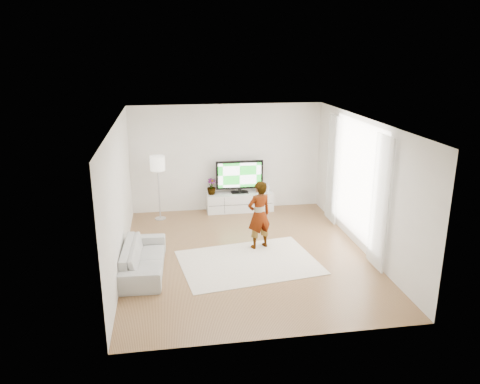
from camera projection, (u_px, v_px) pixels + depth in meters
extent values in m
plane|color=#9F7548|center=(246.00, 255.00, 9.83)|extent=(6.00, 6.00, 0.00)
plane|color=white|center=(247.00, 122.00, 9.00)|extent=(6.00, 6.00, 0.00)
cube|color=white|center=(119.00, 197.00, 9.04)|extent=(0.02, 6.00, 2.80)
cube|color=white|center=(364.00, 186.00, 9.79)|extent=(0.02, 6.00, 2.80)
cube|color=white|center=(227.00, 158.00, 12.25)|extent=(5.00, 0.02, 2.80)
cube|color=white|center=(282.00, 253.00, 6.59)|extent=(5.00, 0.02, 2.80)
cube|color=white|center=(357.00, 179.00, 10.06)|extent=(0.01, 2.60, 2.50)
cube|color=white|center=(380.00, 203.00, 8.85)|extent=(0.04, 0.70, 2.60)
cube|color=white|center=(333.00, 169.00, 11.30)|extent=(0.04, 0.70, 2.60)
cube|color=white|center=(240.00, 202.00, 12.41)|extent=(1.75, 0.49, 0.49)
cube|color=black|center=(241.00, 205.00, 12.18)|extent=(1.70, 0.00, 0.01)
cube|color=black|center=(225.00, 206.00, 12.11)|extent=(0.01, 0.00, 0.43)
cube|color=black|center=(258.00, 204.00, 12.24)|extent=(0.01, 0.00, 0.43)
cube|color=black|center=(240.00, 192.00, 12.36)|extent=(0.44, 0.24, 0.02)
cube|color=black|center=(240.00, 190.00, 12.35)|extent=(0.09, 0.06, 0.09)
cube|color=black|center=(240.00, 175.00, 12.22)|extent=(1.24, 0.07, 0.75)
cube|color=green|center=(240.00, 175.00, 12.19)|extent=(1.13, 0.01, 0.64)
cube|color=white|center=(268.00, 188.00, 12.42)|extent=(0.08, 0.15, 0.20)
cube|color=#4CB2FF|center=(269.00, 188.00, 12.35)|extent=(0.01, 0.00, 0.11)
imported|color=#3F7238|center=(212.00, 186.00, 12.16)|extent=(0.30, 0.30, 0.43)
cube|color=#F4E5D0|center=(249.00, 262.00, 9.46)|extent=(2.95, 2.31, 0.01)
imported|color=#334772|center=(259.00, 215.00, 9.95)|extent=(0.63, 0.52, 1.49)
imported|color=#B1B2AD|center=(144.00, 258.00, 9.02)|extent=(0.84, 1.95, 0.56)
cylinder|color=silver|center=(160.00, 218.00, 11.88)|extent=(0.28, 0.28, 0.02)
cylinder|color=silver|center=(159.00, 194.00, 11.69)|extent=(0.04, 0.04, 1.26)
cylinder|color=white|center=(157.00, 163.00, 11.45)|extent=(0.36, 0.36, 0.35)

